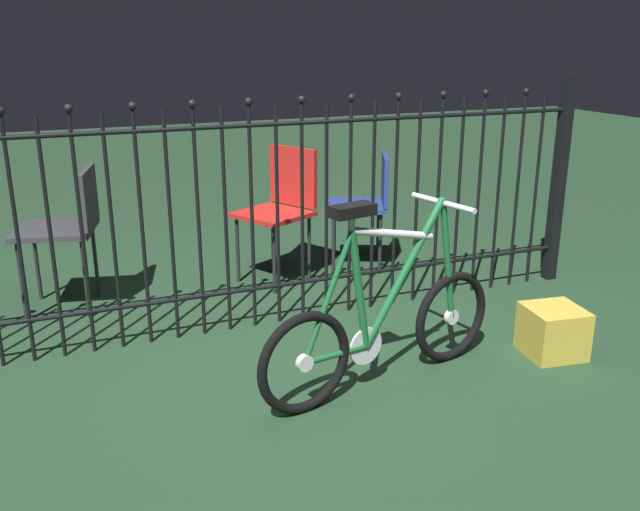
% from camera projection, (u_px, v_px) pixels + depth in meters
% --- Properties ---
extents(ground_plane, '(20.00, 20.00, 0.00)m').
position_uv_depth(ground_plane, '(305.00, 383.00, 3.27)').
color(ground_plane, '#1C3621').
extents(iron_fence, '(4.20, 0.07, 1.35)m').
position_uv_depth(iron_fence, '(247.00, 211.00, 3.70)').
color(iron_fence, black).
rests_on(iron_fence, ground).
extents(bicycle, '(1.33, 0.44, 0.90)m').
position_uv_depth(bicycle, '(384.00, 323.00, 3.17)').
color(bicycle, black).
rests_on(bicycle, ground).
extents(chair_charcoal, '(0.53, 0.53, 0.84)m').
position_uv_depth(chair_charcoal, '(68.00, 222.00, 4.01)').
color(chair_charcoal, black).
rests_on(chair_charcoal, ground).
extents(chair_navy, '(0.53, 0.53, 0.80)m').
position_uv_depth(chair_navy, '(368.00, 199.00, 4.76)').
color(chair_navy, black).
rests_on(chair_navy, ground).
extents(chair_red, '(0.56, 0.56, 0.88)m').
position_uv_depth(chair_red, '(281.00, 201.00, 4.52)').
color(chair_red, black).
rests_on(chair_red, ground).
extents(display_crate, '(0.31, 0.31, 0.25)m').
position_uv_depth(display_crate, '(553.00, 331.00, 3.53)').
color(display_crate, '#B29933').
rests_on(display_crate, ground).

